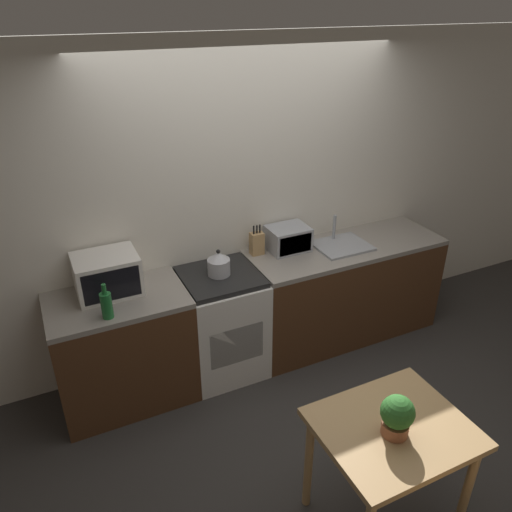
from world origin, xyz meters
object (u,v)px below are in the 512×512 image
Objects in this scene: bottle at (107,305)px; dining_table at (391,441)px; stove_range at (222,323)px; toaster_oven at (288,239)px; kettle at (219,264)px; microwave at (107,274)px.

bottle is 1.94m from dining_table.
stove_range is at bearing 13.42° from bottle.
dining_table is at bearing -101.13° from toaster_oven.
bottle is at bearing -166.58° from stove_range.
kettle is at bearing -167.97° from toaster_oven.
stove_range is 1.02m from microwave.
bottle is 1.61m from toaster_oven.
stove_range is 2.68× the size of toaster_oven.
dining_table is at bearing -57.91° from microwave.
kettle is at bearing 100.65° from dining_table.
microwave is at bearing 77.57° from bottle.
kettle is at bearing 119.70° from stove_range.
microwave is at bearing -178.34° from toaster_oven.
stove_range is 3.53× the size of bottle.
stove_range is 4.20× the size of kettle.
kettle is 0.84× the size of bottle.
dining_table is (0.32, -1.71, -0.35)m from kettle.
microwave is 0.55× the size of dining_table.
dining_table is at bearing -50.94° from bottle.
kettle reaches higher than toaster_oven.
bottle is (-0.88, -0.22, 0.01)m from kettle.
microwave reaches higher than stove_range.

